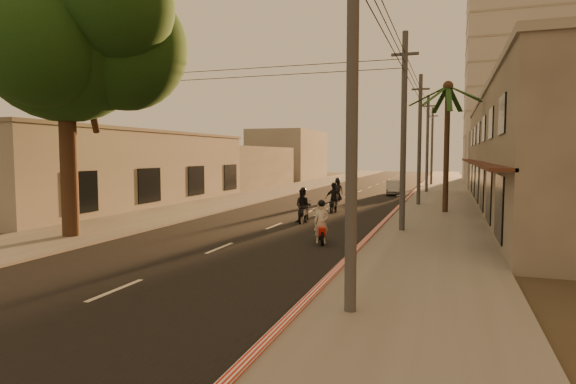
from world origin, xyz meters
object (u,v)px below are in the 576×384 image
at_px(broadleaf_tree, 74,35).
at_px(scooter_red, 321,224).
at_px(palm_tree, 448,94).
at_px(parked_car, 394,188).
at_px(scooter_mid_a, 303,207).
at_px(scooter_mid_b, 334,199).
at_px(scooter_far_a, 337,191).

bearing_deg(broadleaf_tree, scooter_red, 11.89).
distance_m(palm_tree, parked_car, 15.16).
bearing_deg(parked_car, broadleaf_tree, -118.19).
height_order(scooter_red, scooter_mid_a, scooter_mid_a).
height_order(broadleaf_tree, scooter_mid_b, broadleaf_tree).
xyz_separation_m(broadleaf_tree, scooter_far_a, (6.74, 19.45, -7.66)).
bearing_deg(scooter_mid_a, palm_tree, 37.82).
xyz_separation_m(scooter_mid_a, parked_car, (2.56, 19.31, -0.20)).
bearing_deg(broadleaf_tree, palm_tree, 43.48).
xyz_separation_m(broadleaf_tree, parked_car, (10.18, 26.81, -7.83)).
distance_m(broadleaf_tree, scooter_mid_a, 13.14).
bearing_deg(palm_tree, broadleaf_tree, -136.52).
height_order(broadleaf_tree, parked_car, broadleaf_tree).
relative_size(broadleaf_tree, scooter_red, 6.85).
xyz_separation_m(scooter_mid_a, scooter_far_a, (-0.88, 11.95, -0.03)).
height_order(scooter_red, scooter_mid_b, scooter_mid_b).
height_order(palm_tree, scooter_mid_b, palm_tree).
bearing_deg(broadleaf_tree, parked_car, 69.21).
relative_size(palm_tree, scooter_far_a, 4.43).
xyz_separation_m(scooter_red, parked_car, (0.18, 24.71, -0.15)).
xyz_separation_m(palm_tree, scooter_far_a, (-7.87, 5.60, -6.34)).
bearing_deg(scooter_red, scooter_mid_a, 95.62).
xyz_separation_m(scooter_mid_b, scooter_far_a, (-1.35, 7.03, -0.02)).
bearing_deg(scooter_mid_b, palm_tree, 10.64).
distance_m(palm_tree, scooter_red, 14.13).
distance_m(palm_tree, scooter_far_a, 11.55).
bearing_deg(scooter_mid_b, scooter_far_a, 99.14).
height_order(scooter_mid_a, scooter_far_a, scooter_mid_a).
distance_m(scooter_red, scooter_mid_b, 10.50).
bearing_deg(parked_car, palm_tree, -78.52).
relative_size(palm_tree, parked_car, 2.03).
distance_m(broadleaf_tree, scooter_far_a, 21.97).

